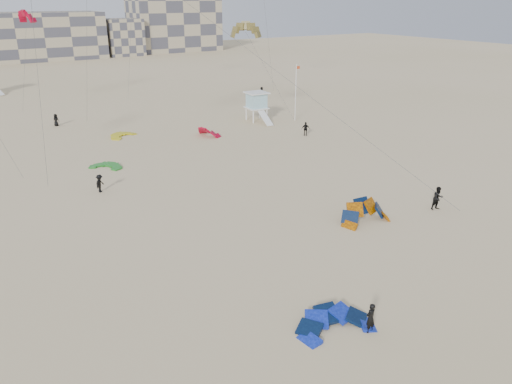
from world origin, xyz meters
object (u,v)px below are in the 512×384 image
kite_ground_orange (365,222)px  kite_ground_blue (335,328)px  kitesurfer_main (370,318)px  lifeguard_tower_near (257,107)px

kite_ground_orange → kite_ground_blue: bearing=-136.5°
kite_ground_blue → kite_ground_orange: size_ratio=1.00×
kite_ground_orange → kitesurfer_main: kite_ground_orange is taller
kite_ground_blue → kitesurfer_main: 1.88m
lifeguard_tower_near → kite_ground_orange: bearing=-104.3°
kite_ground_orange → lifeguard_tower_near: (10.72, 32.00, 1.91)m
kite_ground_blue → lifeguard_tower_near: (21.08, 40.60, 1.91)m
kite_ground_orange → kitesurfer_main: (-9.09, -9.73, 0.82)m
kite_ground_blue → lifeguard_tower_near: bearing=73.7°
kite_ground_orange → kitesurfer_main: size_ratio=2.51×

